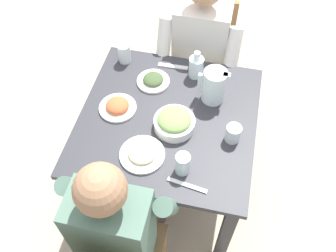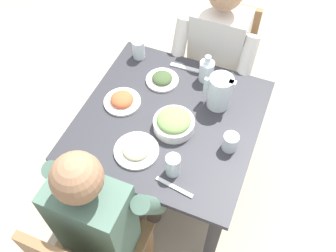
# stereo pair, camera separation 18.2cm
# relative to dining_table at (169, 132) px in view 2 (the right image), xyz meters

# --- Properties ---
(ground_plane) EXTENTS (8.00, 8.00, 0.00)m
(ground_plane) POSITION_rel_dining_table_xyz_m (0.00, 0.00, -0.62)
(ground_plane) COLOR tan
(dining_table) EXTENTS (0.89, 0.89, 0.74)m
(dining_table) POSITION_rel_dining_table_xyz_m (0.00, 0.00, 0.00)
(dining_table) COLOR #2D2D33
(dining_table) RESTS_ON ground_plane
(chair_near) EXTENTS (0.40, 0.40, 0.90)m
(chair_near) POSITION_rel_dining_table_xyz_m (-0.06, -0.73, -0.11)
(chair_near) COLOR olive
(chair_near) RESTS_ON ground_plane
(diner_near) EXTENTS (0.48, 0.53, 1.19)m
(diner_near) POSITION_rel_dining_table_xyz_m (-0.06, -0.53, 0.04)
(diner_near) COLOR silver
(diner_near) RESTS_ON ground_plane
(diner_far) EXTENTS (0.48, 0.53, 1.19)m
(diner_far) POSITION_rel_dining_table_xyz_m (0.09, 0.53, 0.04)
(diner_far) COLOR #4C6B5B
(diner_far) RESTS_ON ground_plane
(water_pitcher) EXTENTS (0.16, 0.12, 0.19)m
(water_pitcher) POSITION_rel_dining_table_xyz_m (-0.20, -0.18, 0.22)
(water_pitcher) COLOR silver
(water_pitcher) RESTS_ON dining_table
(salad_bowl) EXTENTS (0.20, 0.20, 0.09)m
(salad_bowl) POSITION_rel_dining_table_xyz_m (-0.04, 0.05, 0.17)
(salad_bowl) COLOR white
(salad_bowl) RESTS_ON dining_table
(plate_beans) EXTENTS (0.21, 0.21, 0.04)m
(plate_beans) POSITION_rel_dining_table_xyz_m (0.07, 0.25, 0.14)
(plate_beans) COLOR white
(plate_beans) RESTS_ON dining_table
(plate_dolmas) EXTENTS (0.18, 0.18, 0.04)m
(plate_dolmas) POSITION_rel_dining_table_xyz_m (0.13, -0.22, 0.14)
(plate_dolmas) COLOR white
(plate_dolmas) RESTS_ON dining_table
(plate_rice_curry) EXTENTS (0.19, 0.19, 0.06)m
(plate_rice_curry) POSITION_rel_dining_table_xyz_m (0.27, -0.00, 0.15)
(plate_rice_curry) COLOR white
(plate_rice_curry) RESTS_ON dining_table
(water_glass_by_pitcher) EXTENTS (0.07, 0.07, 0.11)m
(water_glass_by_pitcher) POSITION_rel_dining_table_xyz_m (0.33, -0.35, 0.18)
(water_glass_by_pitcher) COLOR silver
(water_glass_by_pitcher) RESTS_ON dining_table
(water_glass_near_left) EXTENTS (0.07, 0.07, 0.11)m
(water_glass_near_left) POSITION_rel_dining_table_xyz_m (-0.13, 0.28, 0.18)
(water_glass_near_left) COLOR silver
(water_glass_near_left) RESTS_ON dining_table
(water_glass_center) EXTENTS (0.07, 0.07, 0.09)m
(water_glass_center) POSITION_rel_dining_table_xyz_m (-0.33, 0.06, 0.17)
(water_glass_center) COLOR silver
(water_glass_center) RESTS_ON dining_table
(oil_carafe) EXTENTS (0.08, 0.08, 0.16)m
(oil_carafe) POSITION_rel_dining_table_xyz_m (-0.08, -0.33, 0.18)
(oil_carafe) COLOR silver
(oil_carafe) RESTS_ON dining_table
(salt_shaker) EXTENTS (0.03, 0.03, 0.05)m
(salt_shaker) POSITION_rel_dining_table_xyz_m (0.24, 0.40, 0.15)
(salt_shaker) COLOR white
(salt_shaker) RESTS_ON dining_table
(fork_near) EXTENTS (0.17, 0.03, 0.01)m
(fork_near) POSITION_rel_dining_table_xyz_m (0.05, -0.36, 0.13)
(fork_near) COLOR silver
(fork_near) RESTS_ON dining_table
(knife_near) EXTENTS (0.19, 0.04, 0.01)m
(knife_near) POSITION_rel_dining_table_xyz_m (-0.17, 0.36, 0.13)
(knife_near) COLOR silver
(knife_near) RESTS_ON dining_table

